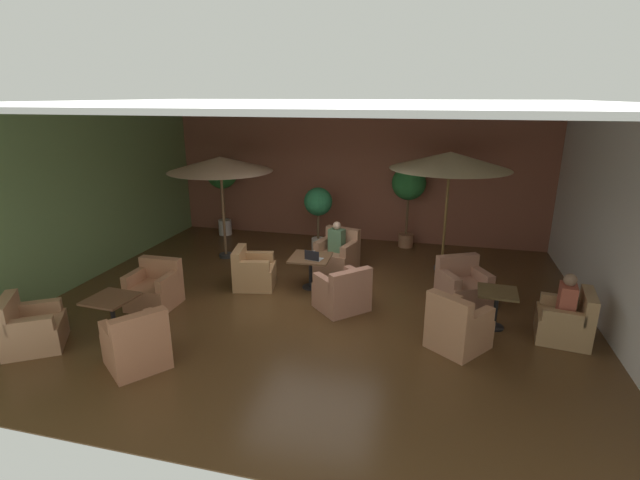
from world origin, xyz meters
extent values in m
cube|color=#52351C|center=(0.00, 0.00, -0.01)|extent=(9.87, 8.50, 0.02)
cube|color=brown|center=(0.00, 4.21, 1.77)|extent=(9.87, 0.08, 3.55)
cube|color=#6F8D53|center=(-4.89, 0.00, 1.77)|extent=(0.08, 8.50, 3.55)
cube|color=silver|center=(4.89, 0.00, 1.77)|extent=(0.08, 8.50, 3.55)
cube|color=white|center=(0.00, 0.00, 3.58)|extent=(9.87, 8.50, 0.06)
cylinder|color=black|center=(-0.24, 0.62, 0.01)|extent=(0.34, 0.34, 0.02)
cylinder|color=black|center=(-0.24, 0.62, 0.31)|extent=(0.07, 0.07, 0.62)
cube|color=brown|center=(-0.24, 0.62, 0.64)|extent=(0.80, 0.80, 0.03)
cube|color=tan|center=(0.05, 1.70, 0.22)|extent=(0.97, 0.96, 0.44)
cube|color=tan|center=(0.13, 2.00, 0.67)|extent=(0.81, 0.37, 0.45)
cube|color=tan|center=(0.35, 1.58, 0.56)|extent=(0.30, 0.63, 0.23)
cube|color=tan|center=(-0.27, 1.75, 0.56)|extent=(0.30, 0.63, 0.23)
cube|color=tan|center=(-1.34, 0.39, 0.22)|extent=(0.90, 0.86, 0.44)
cube|color=tan|center=(-1.64, 0.33, 0.62)|extent=(0.31, 0.74, 0.36)
cube|color=tan|center=(-1.36, 0.68, 0.54)|extent=(0.62, 0.27, 0.20)
cube|color=tan|center=(-1.24, 0.12, 0.54)|extent=(0.62, 0.27, 0.20)
cube|color=tan|center=(0.55, -0.18, 0.23)|extent=(1.11, 1.10, 0.46)
cube|color=tan|center=(0.76, -0.38, 0.64)|extent=(0.69, 0.69, 0.37)
cube|color=tan|center=(0.28, -0.39, 0.56)|extent=(0.51, 0.51, 0.21)
cube|color=tan|center=(0.76, 0.09, 0.56)|extent=(0.51, 0.51, 0.21)
cylinder|color=black|center=(3.16, -0.27, 0.01)|extent=(0.33, 0.33, 0.02)
cylinder|color=black|center=(3.16, -0.27, 0.31)|extent=(0.07, 0.07, 0.62)
cube|color=brown|center=(3.16, -0.27, 0.64)|extent=(0.66, 0.66, 0.03)
cube|color=#AE775D|center=(2.70, 0.63, 0.21)|extent=(1.08, 1.07, 0.43)
cube|color=#AE775D|center=(2.56, 0.90, 0.63)|extent=(0.80, 0.53, 0.41)
cube|color=#AE775D|center=(3.01, 0.74, 0.52)|extent=(0.42, 0.61, 0.19)
cube|color=#AE775D|center=(2.43, 0.44, 0.52)|extent=(0.42, 0.61, 0.19)
cube|color=tan|center=(2.56, -1.07, 0.23)|extent=(1.05, 1.06, 0.45)
cube|color=tan|center=(2.38, -1.32, 0.69)|extent=(0.68, 0.57, 0.48)
cube|color=tan|center=(2.36, -0.87, 0.57)|extent=(0.49, 0.59, 0.23)
cube|color=tan|center=(2.81, -1.21, 0.57)|extent=(0.49, 0.59, 0.23)
cube|color=tan|center=(4.16, -0.40, 0.21)|extent=(0.87, 0.86, 0.42)
cube|color=tan|center=(4.46, -0.45, 0.63)|extent=(0.27, 0.78, 0.41)
cube|color=tan|center=(4.08, -0.71, 0.51)|extent=(0.61, 0.21, 0.18)
cube|color=tan|center=(4.16, -0.08, 0.51)|extent=(0.61, 0.21, 0.18)
cylinder|color=black|center=(-2.79, -2.03, 0.01)|extent=(0.36, 0.36, 0.02)
cylinder|color=black|center=(-2.79, -2.03, 0.31)|extent=(0.07, 0.07, 0.62)
cube|color=brown|center=(-2.79, -2.03, 0.64)|extent=(0.73, 0.73, 0.03)
cube|color=#B77652|center=(-2.79, -0.92, 0.22)|extent=(0.80, 0.78, 0.44)
cube|color=#B77652|center=(-2.79, -0.61, 0.64)|extent=(0.80, 0.17, 0.40)
cube|color=#B77652|center=(-2.46, -0.96, 0.55)|extent=(0.13, 0.61, 0.21)
cube|color=#B77652|center=(-3.13, -0.96, 0.55)|extent=(0.13, 0.61, 0.21)
cube|color=tan|center=(-3.73, -2.64, 0.21)|extent=(1.10, 1.10, 0.42)
cube|color=tan|center=(-3.98, -2.81, 0.63)|extent=(0.58, 0.77, 0.42)
cube|color=tan|center=(-3.87, -2.35, 0.51)|extent=(0.60, 0.47, 0.19)
cube|color=tan|center=(-3.51, -2.89, 0.51)|extent=(0.60, 0.47, 0.19)
cube|color=#BC7552|center=(-1.91, -2.71, 0.22)|extent=(1.08, 1.08, 0.44)
cube|color=#BC7552|center=(-1.66, -2.90, 0.68)|extent=(0.60, 0.70, 0.47)
cube|color=#BC7552|center=(-2.13, -2.93, 0.56)|extent=(0.56, 0.47, 0.23)
cube|color=#BC7552|center=(-1.75, -2.44, 0.56)|extent=(0.56, 0.47, 0.23)
cylinder|color=#2D2D2D|center=(2.31, 2.29, 0.04)|extent=(0.32, 0.32, 0.08)
cylinder|color=brown|center=(2.31, 2.29, 1.27)|extent=(0.06, 0.06, 2.55)
cone|color=beige|center=(2.31, 2.29, 2.42)|extent=(2.50, 2.50, 0.35)
cylinder|color=#2D2D2D|center=(-2.70, 1.92, 0.04)|extent=(0.32, 0.32, 0.08)
cylinder|color=brown|center=(-2.70, 1.92, 1.17)|extent=(0.06, 0.06, 2.34)
cone|color=#DFB491|center=(-2.70, 1.92, 2.22)|extent=(2.38, 2.38, 0.33)
cylinder|color=silver|center=(-3.53, 3.66, 0.21)|extent=(0.35, 0.35, 0.42)
cylinder|color=brown|center=(-3.53, 3.66, 0.89)|extent=(0.06, 0.06, 0.94)
sphere|color=#296A2B|center=(-3.53, 3.66, 1.70)|extent=(0.81, 0.81, 0.81)
cylinder|color=#A16A49|center=(1.41, 3.79, 0.16)|extent=(0.38, 0.38, 0.33)
cylinder|color=brown|center=(1.41, 3.79, 0.81)|extent=(0.06, 0.06, 0.95)
sphere|color=#286F33|center=(1.41, 3.79, 1.64)|extent=(0.84, 0.84, 0.84)
cylinder|color=beige|center=(-0.67, 2.90, 0.16)|extent=(0.33, 0.33, 0.33)
cylinder|color=brown|center=(-0.67, 2.90, 0.64)|extent=(0.06, 0.06, 0.64)
sphere|color=#266F41|center=(-0.67, 2.90, 1.25)|extent=(0.68, 0.68, 0.68)
cube|color=#507652|center=(0.05, 1.70, 0.69)|extent=(0.37, 0.31, 0.50)
sphere|color=tan|center=(0.05, 1.70, 1.02)|extent=(0.18, 0.18, 0.18)
cube|color=#B2523D|center=(4.16, -0.40, 0.67)|extent=(0.29, 0.40, 0.50)
sphere|color=#85644D|center=(4.16, -0.40, 1.01)|extent=(0.20, 0.20, 0.20)
cylinder|color=white|center=(-0.20, 0.64, 0.71)|extent=(0.08, 0.08, 0.11)
cube|color=#9EA0A5|center=(-0.13, 0.51, 0.66)|extent=(0.35, 0.28, 0.01)
cube|color=black|center=(-0.16, 0.40, 0.76)|extent=(0.30, 0.08, 0.19)
camera|label=1|loc=(2.06, -7.76, 3.71)|focal=26.16mm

